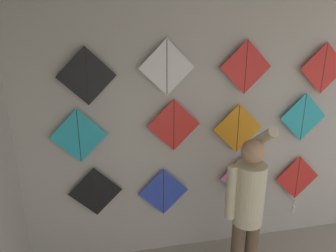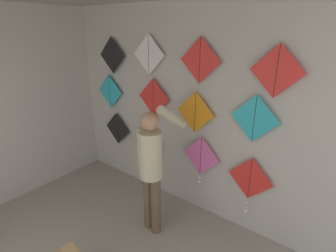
{
  "view_description": "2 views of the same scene",
  "coord_description": "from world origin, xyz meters",
  "px_view_note": "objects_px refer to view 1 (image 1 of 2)",
  "views": [
    {
      "loc": [
        -1.04,
        0.69,
        2.62
      ],
      "look_at": [
        -0.45,
        3.54,
        1.62
      ],
      "focal_mm": 35.0,
      "sensor_mm": 36.0,
      "label": 1
    },
    {
      "loc": [
        2.06,
        1.04,
        2.48
      ],
      "look_at": [
        0.11,
        3.54,
        1.28
      ],
      "focal_mm": 28.0,
      "sensor_mm": 36.0,
      "label": 2
    }
  ],
  "objects_px": {
    "kite_9": "(167,68)",
    "kite_1": "(163,192)",
    "kite_6": "(238,129)",
    "kite_8": "(86,76)",
    "shopkeeper": "(248,204)",
    "kite_0": "(96,192)",
    "kite_5": "(174,125)",
    "kite_2": "(244,180)",
    "kite_11": "(324,68)",
    "kite_3": "(297,181)",
    "kite_10": "(246,67)",
    "kite_7": "(303,117)",
    "kite_4": "(79,136)"
  },
  "relations": [
    {
      "from": "kite_9",
      "to": "kite_1",
      "type": "bearing_deg",
      "value": 180.0
    },
    {
      "from": "kite_6",
      "to": "kite_8",
      "type": "bearing_deg",
      "value": 180.0
    },
    {
      "from": "shopkeeper",
      "to": "kite_0",
      "type": "xyz_separation_m",
      "value": [
        -1.38,
        0.68,
        -0.1
      ]
    },
    {
      "from": "kite_5",
      "to": "kite_2",
      "type": "bearing_deg",
      "value": -0.07
    },
    {
      "from": "kite_9",
      "to": "kite_11",
      "type": "bearing_deg",
      "value": 0.0
    },
    {
      "from": "kite_3",
      "to": "kite_10",
      "type": "xyz_separation_m",
      "value": [
        -0.77,
        0.0,
        1.37
      ]
    },
    {
      "from": "kite_6",
      "to": "kite_9",
      "type": "relative_size",
      "value": 1.0
    },
    {
      "from": "kite_3",
      "to": "kite_5",
      "type": "distance_m",
      "value": 1.71
    },
    {
      "from": "kite_7",
      "to": "kite_11",
      "type": "distance_m",
      "value": 0.56
    },
    {
      "from": "kite_5",
      "to": "kite_8",
      "type": "height_order",
      "value": "kite_8"
    },
    {
      "from": "shopkeeper",
      "to": "kite_8",
      "type": "relative_size",
      "value": 3.09
    },
    {
      "from": "kite_1",
      "to": "kite_5",
      "type": "relative_size",
      "value": 1.0
    },
    {
      "from": "shopkeeper",
      "to": "kite_2",
      "type": "bearing_deg",
      "value": 74.42
    },
    {
      "from": "kite_2",
      "to": "kite_3",
      "type": "height_order",
      "value": "kite_2"
    },
    {
      "from": "kite_3",
      "to": "kite_11",
      "type": "height_order",
      "value": "kite_11"
    },
    {
      "from": "kite_6",
      "to": "kite_11",
      "type": "height_order",
      "value": "kite_11"
    },
    {
      "from": "kite_6",
      "to": "kite_9",
      "type": "height_order",
      "value": "kite_9"
    },
    {
      "from": "kite_5",
      "to": "kite_9",
      "type": "relative_size",
      "value": 1.0
    },
    {
      "from": "kite_3",
      "to": "kite_5",
      "type": "relative_size",
      "value": 1.38
    },
    {
      "from": "kite_1",
      "to": "kite_5",
      "type": "bearing_deg",
      "value": 0.0
    },
    {
      "from": "kite_2",
      "to": "kite_7",
      "type": "distance_m",
      "value": 0.96
    },
    {
      "from": "kite_0",
      "to": "kite_9",
      "type": "distance_m",
      "value": 1.48
    },
    {
      "from": "kite_5",
      "to": "kite_11",
      "type": "xyz_separation_m",
      "value": [
        1.64,
        0.0,
        0.53
      ]
    },
    {
      "from": "kite_8",
      "to": "kite_0",
      "type": "bearing_deg",
      "value": 180.0
    },
    {
      "from": "kite_5",
      "to": "kite_9",
      "type": "height_order",
      "value": "kite_9"
    },
    {
      "from": "kite_1",
      "to": "kite_10",
      "type": "distance_m",
      "value": 1.58
    },
    {
      "from": "kite_0",
      "to": "kite_4",
      "type": "distance_m",
      "value": 0.64
    },
    {
      "from": "kite_1",
      "to": "kite_4",
      "type": "relative_size",
      "value": 1.0
    },
    {
      "from": "kite_3",
      "to": "kite_6",
      "type": "relative_size",
      "value": 1.38
    },
    {
      "from": "kite_0",
      "to": "kite_11",
      "type": "xyz_separation_m",
      "value": [
        2.47,
        0.0,
        1.2
      ]
    },
    {
      "from": "kite_3",
      "to": "kite_6",
      "type": "distance_m",
      "value": 1.08
    },
    {
      "from": "kite_7",
      "to": "kite_10",
      "type": "bearing_deg",
      "value": 180.0
    },
    {
      "from": "kite_5",
      "to": "kite_6",
      "type": "relative_size",
      "value": 1.0
    },
    {
      "from": "kite_3",
      "to": "kite_9",
      "type": "relative_size",
      "value": 1.38
    },
    {
      "from": "kite_1",
      "to": "kite_11",
      "type": "xyz_separation_m",
      "value": [
        1.75,
        0.0,
        1.29
      ]
    },
    {
      "from": "kite_8",
      "to": "kite_10",
      "type": "bearing_deg",
      "value": 0.0
    },
    {
      "from": "kite_0",
      "to": "kite_11",
      "type": "distance_m",
      "value": 2.75
    },
    {
      "from": "kite_3",
      "to": "kite_8",
      "type": "height_order",
      "value": "kite_8"
    },
    {
      "from": "kite_7",
      "to": "kite_11",
      "type": "relative_size",
      "value": 1.0
    },
    {
      "from": "kite_0",
      "to": "kite_1",
      "type": "distance_m",
      "value": 0.73
    },
    {
      "from": "kite_8",
      "to": "kite_9",
      "type": "bearing_deg",
      "value": 0.0
    },
    {
      "from": "kite_0",
      "to": "kite_5",
      "type": "relative_size",
      "value": 1.0
    },
    {
      "from": "kite_1",
      "to": "kite_2",
      "type": "relative_size",
      "value": 0.73
    },
    {
      "from": "kite_1",
      "to": "kite_7",
      "type": "xyz_separation_m",
      "value": [
        1.59,
        0.0,
        0.75
      ]
    },
    {
      "from": "kite_6",
      "to": "kite_10",
      "type": "height_order",
      "value": "kite_10"
    },
    {
      "from": "kite_8",
      "to": "kite_5",
      "type": "bearing_deg",
      "value": 0.0
    },
    {
      "from": "kite_4",
      "to": "kite_6",
      "type": "relative_size",
      "value": 1.0
    },
    {
      "from": "kite_4",
      "to": "kite_8",
      "type": "distance_m",
      "value": 0.59
    },
    {
      "from": "kite_4",
      "to": "kite_10",
      "type": "distance_m",
      "value": 1.8
    },
    {
      "from": "kite_2",
      "to": "kite_6",
      "type": "distance_m",
      "value": 0.64
    }
  ]
}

